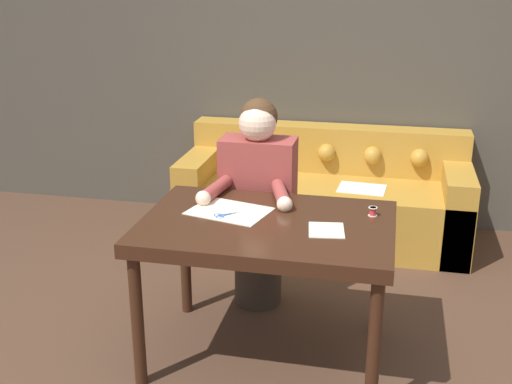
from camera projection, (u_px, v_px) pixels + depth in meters
The scene contains 9 objects.
ground_plane at pixel (280, 373), 3.20m from camera, with size 16.00×16.00×0.00m, color #4C3323.
wall_back at pixel (334, 54), 4.78m from camera, with size 8.00×0.06×2.60m.
dining_table at pixel (267, 237), 3.12m from camera, with size 1.21×0.83×0.75m.
couch at pixel (324, 198), 4.74m from camera, with size 2.06×0.80×0.79m.
person at pixel (258, 203), 3.67m from camera, with size 0.50×0.59×1.24m.
pattern_paper_main at pixel (229, 211), 3.21m from camera, with size 0.44×0.37×0.00m.
pattern_paper_offcut at pixel (326, 230), 2.98m from camera, with size 0.19×0.21×0.00m.
scissors at pixel (227, 215), 3.16m from camera, with size 0.19×0.16×0.01m.
thread_spool at pixel (373, 212), 3.15m from camera, with size 0.04×0.04×0.05m.
Camera 1 is at (0.46, -2.68, 1.91)m, focal length 45.00 mm.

